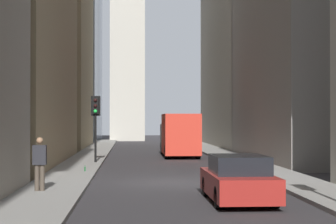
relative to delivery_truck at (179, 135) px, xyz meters
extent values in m
plane|color=#302D30|center=(-15.69, 1.40, -1.46)|extent=(135.00, 135.00, 0.00)
cube|color=gray|center=(-15.69, 5.90, -1.39)|extent=(90.00, 2.20, 0.14)
cube|color=gray|center=(-15.69, -3.10, -1.39)|extent=(90.00, 2.20, 0.14)
cube|color=gray|center=(13.23, -9.20, 11.63)|extent=(19.22, 10.00, 26.18)
cube|color=#9E8966|center=(12.45, 12.00, 9.19)|extent=(14.16, 10.00, 21.31)
cube|color=#B7B2A5|center=(29.56, 3.64, 11.22)|extent=(4.01, 4.01, 25.35)
cube|color=red|center=(-0.91, 0.00, 0.08)|extent=(4.60, 2.25, 2.60)
cube|color=#38383D|center=(2.29, 0.00, -0.27)|extent=(1.90, 2.25, 1.90)
cube|color=black|center=(2.29, 0.00, 0.33)|extent=(1.92, 2.09, 0.64)
cylinder|color=black|center=(2.29, -0.98, -1.02)|extent=(0.88, 0.28, 0.88)
cylinder|color=black|center=(2.29, 0.99, -1.02)|extent=(0.88, 0.28, 0.88)
cylinder|color=black|center=(-2.31, -0.98, -1.02)|extent=(0.88, 0.28, 0.88)
cylinder|color=black|center=(-2.31, 0.99, -1.02)|extent=(0.88, 0.28, 0.88)
cube|color=maroon|center=(-21.21, 0.00, -0.93)|extent=(4.30, 1.78, 0.70)
cube|color=black|center=(-21.41, 0.00, -0.31)|extent=(2.10, 1.58, 0.54)
cylinder|color=black|center=(-19.86, -0.78, -1.14)|extent=(0.64, 0.22, 0.64)
cylinder|color=black|center=(-19.86, 0.78, -1.14)|extent=(0.64, 0.22, 0.64)
cylinder|color=black|center=(-22.56, -0.78, -1.14)|extent=(0.64, 0.22, 0.64)
cylinder|color=black|center=(-22.56, 0.78, -1.14)|extent=(0.64, 0.22, 0.64)
cylinder|color=black|center=(-6.52, 5.18, 0.00)|extent=(0.12, 0.12, 2.65)
cube|color=black|center=(-6.52, 5.18, 1.78)|extent=(0.28, 0.32, 0.90)
cube|color=black|center=(-6.36, 5.18, 1.78)|extent=(0.03, 0.52, 1.10)
sphere|color=black|center=(-6.68, 5.18, 2.08)|extent=(0.20, 0.20, 0.20)
sphere|color=black|center=(-6.68, 5.18, 1.78)|extent=(0.20, 0.20, 0.20)
sphere|color=green|center=(-6.68, 5.18, 1.48)|extent=(0.20, 0.20, 0.20)
cylinder|color=#473D33|center=(-19.25, 6.15, -0.89)|extent=(0.16, 0.16, 0.86)
cylinder|color=#473D33|center=(-19.25, 6.32, -0.89)|extent=(0.16, 0.16, 0.86)
cube|color=#232328|center=(-19.25, 6.24, -0.14)|extent=(0.26, 0.44, 0.65)
sphere|color=#936B4C|center=(-19.25, 6.24, 0.33)|extent=(0.22, 0.22, 0.22)
cylinder|color=#236033|center=(-12.13, 5.31, -1.22)|extent=(0.07, 0.07, 0.20)
cylinder|color=#236033|center=(-12.13, 5.31, -1.08)|extent=(0.03, 0.03, 0.07)
camera|label=1|loc=(-38.58, 3.23, 1.04)|focal=62.01mm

